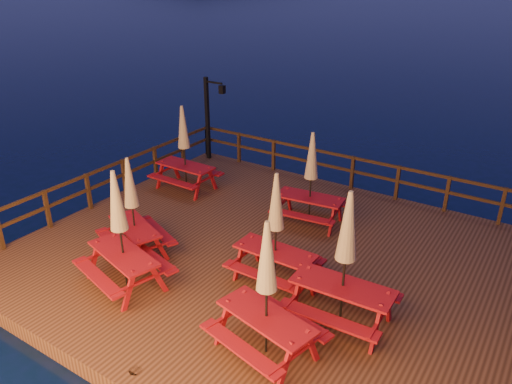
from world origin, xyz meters
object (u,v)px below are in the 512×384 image
picnic_table_1 (276,227)px  picnic_table_2 (132,205)px  lamp_post (211,111)px  picnic_table_0 (345,258)px

picnic_table_1 → picnic_table_2: picnic_table_1 is taller
lamp_post → picnic_table_1: size_ratio=1.14×
lamp_post → picnic_table_0: 9.83m
picnic_table_1 → picnic_table_2: 3.60m
picnic_table_1 → lamp_post: bearing=138.6°
picnic_table_2 → picnic_table_0: bearing=25.6°
lamp_post → picnic_table_2: lamp_post is taller
picnic_table_0 → lamp_post: bearing=141.0°
lamp_post → picnic_table_0: lamp_post is taller
lamp_post → picnic_table_2: bearing=-68.2°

